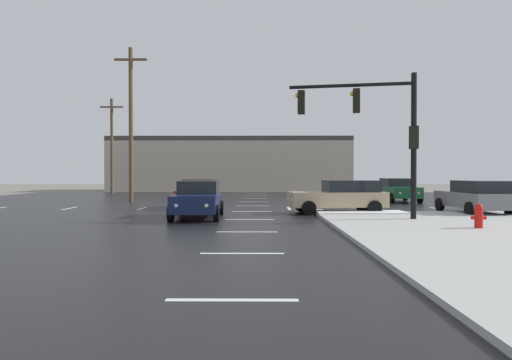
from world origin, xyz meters
TOP-DOWN VIEW (x-y plane):
  - ground_plane at (0.00, 0.00)m, footprint 120.00×120.00m
  - road_asphalt at (0.00, 0.00)m, footprint 44.00×44.00m
  - snow_strip_curbside at (5.00, -4.00)m, footprint 4.00×1.60m
  - lane_markings at (1.20, -1.38)m, footprint 36.15×36.15m
  - traffic_signal_mast at (5.11, -6.56)m, footprint 4.98×1.17m
  - fire_hydrant at (7.59, -9.82)m, footprint 0.48×0.26m
  - strip_building_background at (-2.85, 26.93)m, footprint 26.11×8.00m
  - sedan_grey at (10.47, -3.37)m, footprint 2.16×4.59m
  - sedan_tan at (4.27, -2.99)m, footprint 4.66×2.35m
  - sedan_green at (9.79, 6.21)m, footprint 2.04×4.55m
  - sedan_navy at (-2.25, -5.10)m, footprint 2.12×4.58m
  - sedan_red at (-2.90, 0.20)m, footprint 2.11×4.57m
  - utility_pole_far at (-8.28, 5.93)m, footprint 2.20×0.28m
  - utility_pole_distant at (-13.67, 18.52)m, footprint 2.20×0.28m

SIDE VIEW (x-z plane):
  - ground_plane at x=0.00m, z-range 0.00..0.00m
  - road_asphalt at x=0.00m, z-range 0.00..0.02m
  - lane_markings at x=1.20m, z-range 0.02..0.03m
  - snow_strip_curbside at x=5.00m, z-range 0.14..0.20m
  - fire_hydrant at x=7.59m, z-range 0.14..0.93m
  - sedan_grey at x=10.47m, z-range 0.06..1.64m
  - sedan_tan at x=4.27m, z-range 0.06..1.64m
  - sedan_green at x=9.79m, z-range 0.06..1.64m
  - sedan_navy at x=-2.25m, z-range 0.06..1.64m
  - sedan_red at x=-2.90m, z-range 0.06..1.64m
  - strip_building_background at x=-2.85m, z-range 0.00..5.89m
  - traffic_signal_mast at x=5.11m, z-range 1.11..6.84m
  - utility_pole_distant at x=-13.67m, z-range 0.21..9.26m
  - utility_pole_far at x=-8.28m, z-range 0.22..10.62m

